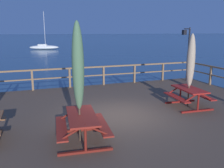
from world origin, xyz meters
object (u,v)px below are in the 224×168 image
Objects in this scene: picnic_table_mid_left at (189,94)px; lamp_post_hooked at (187,46)px; picnic_table_front_right at (82,122)px; patio_umbrella_tall_mid_right at (78,67)px; patio_umbrella_tall_mid_left at (191,61)px; sailboat_distant at (44,47)px.

lamp_post_hooked is (2.96, 4.32, 1.56)m from picnic_table_mid_left.
lamp_post_hooked is (7.67, 5.91, 1.56)m from picnic_table_front_right.
patio_umbrella_tall_mid_right is at bearing -162.06° from picnic_table_mid_left.
lamp_post_hooked is at bearing 55.58° from picnic_table_mid_left.
picnic_table_mid_left is at bearing -95.89° from patio_umbrella_tall_mid_left.
picnic_table_front_right is at bearing -40.97° from patio_umbrella_tall_mid_right.
patio_umbrella_tall_mid_left is 0.91× the size of lamp_post_hooked.
patio_umbrella_tall_mid_right is 46.51m from sailboat_distant.
sailboat_distant reaches higher than picnic_table_mid_left.
patio_umbrella_tall_mid_right is (-4.76, -1.54, 1.53)m from picnic_table_mid_left.
picnic_table_mid_left is at bearing 17.94° from patio_umbrella_tall_mid_right.
picnic_table_front_right is 1.53m from patio_umbrella_tall_mid_right.
picnic_table_front_right is (-4.71, -1.59, 0.00)m from picnic_table_mid_left.
picnic_table_front_right is 0.58× the size of lamp_post_hooked.
sailboat_distant reaches higher than patio_umbrella_tall_mid_right.
picnic_table_front_right is at bearing -92.43° from sailboat_distant.
patio_umbrella_tall_mid_right is (-4.77, -1.59, 0.23)m from patio_umbrella_tall_mid_left.
patio_umbrella_tall_mid_right is at bearing -92.50° from sailboat_distant.
picnic_table_mid_left is 44.95m from sailboat_distant.
picnic_table_mid_left is 0.22× the size of sailboat_distant.
patio_umbrella_tall_mid_left is at bearing -124.67° from lamp_post_hooked.
picnic_table_mid_left is 1.31m from patio_umbrella_tall_mid_left.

